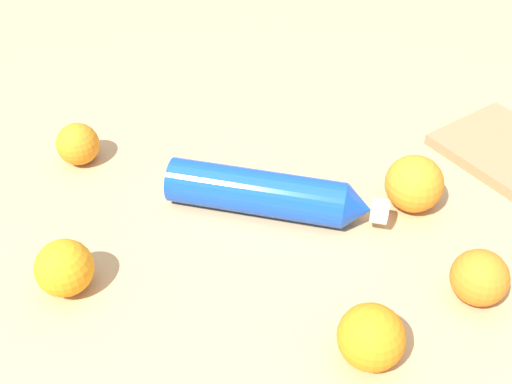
% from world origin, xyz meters
% --- Properties ---
extents(ground_plane, '(2.40, 2.40, 0.00)m').
position_xyz_m(ground_plane, '(0.00, 0.00, 0.00)').
color(ground_plane, tan).
extents(water_bottle, '(0.23, 0.27, 0.06)m').
position_xyz_m(water_bottle, '(0.02, -0.01, 0.03)').
color(water_bottle, blue).
rests_on(water_bottle, ground_plane).
extents(orange_0, '(0.08, 0.08, 0.08)m').
position_xyz_m(orange_0, '(0.28, -0.02, 0.04)').
color(orange_0, orange).
rests_on(orange_0, ground_plane).
extents(orange_1, '(0.08, 0.08, 0.08)m').
position_xyz_m(orange_1, '(0.10, 0.17, 0.04)').
color(orange_1, orange).
rests_on(orange_1, ground_plane).
extents(orange_2, '(0.07, 0.07, 0.07)m').
position_xyz_m(orange_2, '(0.04, -0.30, 0.04)').
color(orange_2, orange).
rests_on(orange_2, ground_plane).
extents(orange_3, '(0.07, 0.07, 0.07)m').
position_xyz_m(orange_3, '(0.27, 0.14, 0.03)').
color(orange_3, orange).
rests_on(orange_3, ground_plane).
extents(orange_4, '(0.07, 0.07, 0.07)m').
position_xyz_m(orange_4, '(-0.21, -0.23, 0.03)').
color(orange_4, orange).
rests_on(orange_4, ground_plane).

